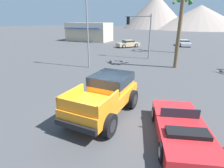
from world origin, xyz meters
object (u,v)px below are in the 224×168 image
at_px(street_lamp_post, 87,15).
at_px(parked_car_silver, 184,43).
at_px(red_convertible_car, 181,129).
at_px(parked_car_tan, 128,44).
at_px(orange_pickup_truck, 106,93).
at_px(palm_tree_leaning, 182,9).
at_px(traffic_light_main, 140,28).

bearing_deg(street_lamp_post, parked_car_silver, 70.36).
bearing_deg(red_convertible_car, street_lamp_post, 120.89).
relative_size(parked_car_silver, street_lamp_post, 0.56).
bearing_deg(parked_car_tan, orange_pickup_truck, 148.16).
bearing_deg(orange_pickup_truck, palm_tree_leaning, 87.07).
xyz_separation_m(street_lamp_post, palm_tree_leaning, (7.24, 13.13, 0.98)).
relative_size(orange_pickup_truck, palm_tree_leaning, 0.60).
distance_m(street_lamp_post, palm_tree_leaning, 15.03).
bearing_deg(street_lamp_post, orange_pickup_truck, -53.23).
distance_m(parked_car_tan, parked_car_silver, 10.86).
xyz_separation_m(parked_car_silver, street_lamp_post, (-7.73, -21.65, 4.46)).
bearing_deg(palm_tree_leaning, red_convertible_car, -84.35).
xyz_separation_m(parked_car_tan, street_lamp_post, (1.37, -15.72, 4.40)).
distance_m(traffic_light_main, palm_tree_leaning, 7.81).
relative_size(orange_pickup_truck, parked_car_silver, 1.01).
relative_size(parked_car_tan, traffic_light_main, 0.80).
bearing_deg(red_convertible_car, orange_pickup_truck, 151.22).
distance_m(parked_car_tan, palm_tree_leaning, 10.48).
relative_size(orange_pickup_truck, traffic_light_main, 0.91).
bearing_deg(parked_car_tan, red_convertible_car, 155.29).
bearing_deg(parked_car_tan, palm_tree_leaning, -155.43).
height_order(parked_car_silver, palm_tree_leaning, palm_tree_leaning).
distance_m(red_convertible_car, parked_car_silver, 30.10).
height_order(red_convertible_car, traffic_light_main, traffic_light_main).
xyz_separation_m(red_convertible_car, street_lamp_post, (-9.37, 8.40, 4.60)).
bearing_deg(parked_car_tan, traffic_light_main, 158.61).
relative_size(red_convertible_car, palm_tree_leaning, 0.56).
relative_size(orange_pickup_truck, street_lamp_post, 0.56).
height_order(street_lamp_post, palm_tree_leaning, street_lamp_post).
xyz_separation_m(parked_car_tan, parked_car_silver, (9.09, 5.93, -0.06)).
distance_m(orange_pickup_truck, parked_car_tan, 24.43).
bearing_deg(red_convertible_car, traffic_light_main, 94.77).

